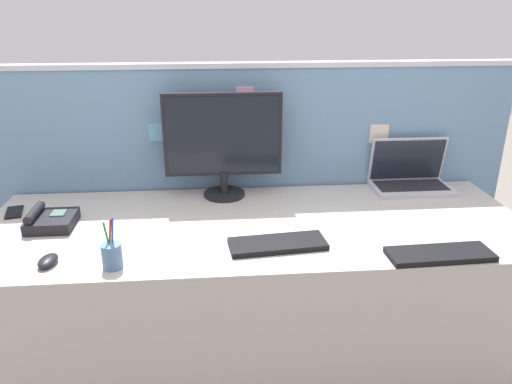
# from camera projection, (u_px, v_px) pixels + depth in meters

# --- Properties ---
(ground_plane) EXTENTS (10.00, 10.00, 0.00)m
(ground_plane) POSITION_uv_depth(u_px,v_px,m) (257.00, 363.00, 2.34)
(ground_plane) COLOR slate
(desk) EXTENTS (2.27, 0.84, 0.73)m
(desk) POSITION_uv_depth(u_px,v_px,m) (257.00, 297.00, 2.20)
(desk) COLOR #ADA89E
(desk) RESTS_ON ground_plane
(cubicle_divider) EXTENTS (2.59, 0.08, 1.33)m
(cubicle_divider) POSITION_uv_depth(u_px,v_px,m) (249.00, 196.00, 2.52)
(cubicle_divider) COLOR #6084A3
(cubicle_divider) RESTS_ON ground_plane
(desktop_monitor) EXTENTS (0.54, 0.19, 0.49)m
(desktop_monitor) POSITION_uv_depth(u_px,v_px,m) (223.00, 140.00, 2.27)
(desktop_monitor) COLOR black
(desktop_monitor) RESTS_ON desk
(laptop) EXTENTS (0.38, 0.23, 0.24)m
(laptop) POSITION_uv_depth(u_px,v_px,m) (410.00, 175.00, 2.44)
(laptop) COLOR #B2B5BC
(laptop) RESTS_ON desk
(desk_phone) EXTENTS (0.18, 0.19, 0.08)m
(desk_phone) POSITION_uv_depth(u_px,v_px,m) (50.00, 220.00, 2.03)
(desk_phone) COLOR black
(desk_phone) RESTS_ON desk
(keyboard_main) EXTENTS (0.38, 0.17, 0.02)m
(keyboard_main) POSITION_uv_depth(u_px,v_px,m) (278.00, 244.00, 1.87)
(keyboard_main) COLOR black
(keyboard_main) RESTS_ON desk
(keyboard_spare) EXTENTS (0.39, 0.14, 0.02)m
(keyboard_spare) POSITION_uv_depth(u_px,v_px,m) (440.00, 254.00, 1.79)
(keyboard_spare) COLOR black
(keyboard_spare) RESTS_ON desk
(computer_mouse_right_hand) EXTENTS (0.07, 0.11, 0.03)m
(computer_mouse_right_hand) POSITION_uv_depth(u_px,v_px,m) (48.00, 261.00, 1.74)
(computer_mouse_right_hand) COLOR black
(computer_mouse_right_hand) RESTS_ON desk
(pen_cup) EXTENTS (0.07, 0.07, 0.18)m
(pen_cup) POSITION_uv_depth(u_px,v_px,m) (112.00, 255.00, 1.71)
(pen_cup) COLOR #4C7093
(pen_cup) RESTS_ON desk
(cell_phone_black_slab) EXTENTS (0.10, 0.14, 0.01)m
(cell_phone_black_slab) POSITION_uv_depth(u_px,v_px,m) (14.00, 212.00, 2.16)
(cell_phone_black_slab) COLOR black
(cell_phone_black_slab) RESTS_ON desk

